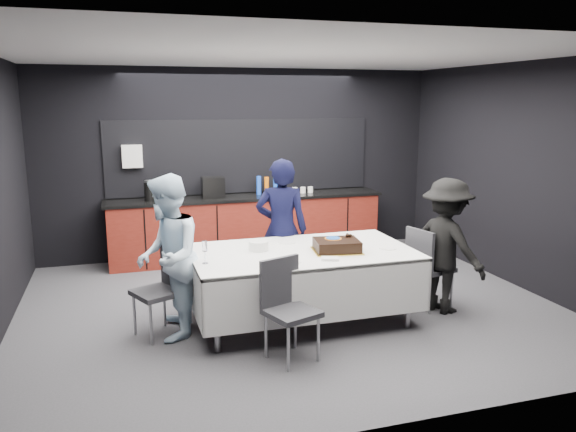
# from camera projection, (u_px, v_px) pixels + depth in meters

# --- Properties ---
(ground) EXTENTS (6.00, 6.00, 0.00)m
(ground) POSITION_uv_depth(u_px,v_px,m) (291.00, 307.00, 6.44)
(ground) COLOR #434348
(ground) RESTS_ON ground
(room_shell) EXTENTS (6.04, 5.04, 2.82)m
(room_shell) POSITION_uv_depth(u_px,v_px,m) (291.00, 145.00, 6.06)
(room_shell) COLOR white
(room_shell) RESTS_ON ground
(kitchenette) EXTENTS (4.10, 0.64, 2.05)m
(kitchenette) POSITION_uv_depth(u_px,v_px,m) (246.00, 222.00, 8.40)
(kitchenette) COLOR #5C160E
(kitchenette) RESTS_ON ground
(party_table) EXTENTS (2.32, 1.32, 0.78)m
(party_table) POSITION_uv_depth(u_px,v_px,m) (302.00, 263.00, 5.93)
(party_table) COLOR #99999E
(party_table) RESTS_ON ground
(cake_assembly) EXTENTS (0.54, 0.47, 0.16)m
(cake_assembly) POSITION_uv_depth(u_px,v_px,m) (337.00, 245.00, 5.86)
(cake_assembly) COLOR gold
(cake_assembly) RESTS_ON party_table
(plate_stack) EXTENTS (0.21, 0.21, 0.10)m
(plate_stack) POSITION_uv_depth(u_px,v_px,m) (259.00, 245.00, 5.90)
(plate_stack) COLOR white
(plate_stack) RESTS_ON party_table
(loose_plate_near) EXTENTS (0.21, 0.21, 0.01)m
(loose_plate_near) POSITION_uv_depth(u_px,v_px,m) (290.00, 262.00, 5.47)
(loose_plate_near) COLOR white
(loose_plate_near) RESTS_ON party_table
(loose_plate_right_a) EXTENTS (0.21, 0.21, 0.01)m
(loose_plate_right_a) POSITION_uv_depth(u_px,v_px,m) (354.00, 243.00, 6.18)
(loose_plate_right_a) COLOR white
(loose_plate_right_a) RESTS_ON party_table
(loose_plate_right_b) EXTENTS (0.18, 0.18, 0.01)m
(loose_plate_right_b) POSITION_uv_depth(u_px,v_px,m) (388.00, 248.00, 5.98)
(loose_plate_right_b) COLOR white
(loose_plate_right_b) RESTS_ON party_table
(loose_plate_far) EXTENTS (0.20, 0.20, 0.01)m
(loose_plate_far) POSITION_uv_depth(u_px,v_px,m) (287.00, 242.00, 6.24)
(loose_plate_far) COLOR white
(loose_plate_far) RESTS_ON party_table
(fork_pile) EXTENTS (0.19, 0.15, 0.03)m
(fork_pile) POSITION_uv_depth(u_px,v_px,m) (330.00, 259.00, 5.54)
(fork_pile) COLOR white
(fork_pile) RESTS_ON party_table
(champagne_flute) EXTENTS (0.06, 0.06, 0.22)m
(champagne_flute) POSITION_uv_depth(u_px,v_px,m) (205.00, 248.00, 5.40)
(champagne_flute) COLOR white
(champagne_flute) RESTS_ON party_table
(chair_left) EXTENTS (0.56, 0.56, 0.92)m
(chair_left) POSITION_uv_depth(u_px,v_px,m) (164.00, 283.00, 5.62)
(chair_left) COLOR #2C2C31
(chair_left) RESTS_ON ground
(chair_right) EXTENTS (0.51, 0.51, 0.92)m
(chair_right) POSITION_uv_depth(u_px,v_px,m) (426.00, 262.00, 6.34)
(chair_right) COLOR #2C2C31
(chair_right) RESTS_ON ground
(chair_near) EXTENTS (0.54, 0.54, 0.92)m
(chair_near) POSITION_uv_depth(u_px,v_px,m) (287.00, 301.00, 5.10)
(chair_near) COLOR #2C2C31
(chair_near) RESTS_ON ground
(person_center) EXTENTS (0.71, 0.58, 1.68)m
(person_center) POSITION_uv_depth(u_px,v_px,m) (282.00, 229.00, 6.61)
(person_center) COLOR black
(person_center) RESTS_ON ground
(person_left) EXTENTS (0.72, 0.87, 1.64)m
(person_left) POSITION_uv_depth(u_px,v_px,m) (168.00, 257.00, 5.51)
(person_left) COLOR #C6E3F9
(person_left) RESTS_ON ground
(person_right) EXTENTS (0.85, 1.10, 1.50)m
(person_right) POSITION_uv_depth(u_px,v_px,m) (446.00, 246.00, 6.20)
(person_right) COLOR black
(person_right) RESTS_ON ground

